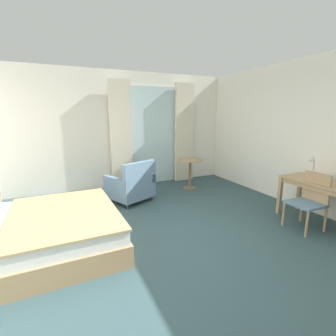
% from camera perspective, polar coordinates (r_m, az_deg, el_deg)
% --- Properties ---
extents(ground, '(6.49, 6.88, 0.10)m').
position_cam_1_polar(ground, '(3.78, 0.44, -17.16)').
color(ground, '#334C51').
extents(wall_back, '(6.09, 0.12, 2.86)m').
position_cam_1_polar(wall_back, '(6.33, -11.79, 8.60)').
color(wall_back, white).
rests_on(wall_back, ground).
extents(wall_right, '(0.12, 6.48, 2.86)m').
position_cam_1_polar(wall_right, '(5.30, 31.46, 6.41)').
color(wall_right, white).
rests_on(wall_right, ground).
extents(balcony_glass_door, '(1.32, 0.02, 2.52)m').
position_cam_1_polar(balcony_glass_door, '(6.53, -3.53, 7.43)').
color(balcony_glass_door, silver).
rests_on(balcony_glass_door, ground).
extents(curtain_panel_left, '(0.53, 0.10, 2.63)m').
position_cam_1_polar(curtain_panel_left, '(6.18, -10.91, 7.46)').
color(curtain_panel_left, beige).
rests_on(curtain_panel_left, ground).
extents(curtain_panel_right, '(0.54, 0.10, 2.63)m').
position_cam_1_polar(curtain_panel_right, '(6.80, 3.77, 8.08)').
color(curtain_panel_right, beige).
rests_on(curtain_panel_right, ground).
extents(bed, '(2.18, 1.91, 0.93)m').
position_cam_1_polar(bed, '(3.79, -29.06, -13.32)').
color(bed, tan).
rests_on(bed, ground).
extents(writing_desk, '(0.63, 1.60, 0.73)m').
position_cam_1_polar(writing_desk, '(4.72, 34.11, -4.13)').
color(writing_desk, tan).
rests_on(writing_desk, ground).
extents(desk_chair, '(0.46, 0.46, 0.91)m').
position_cam_1_polar(desk_chair, '(4.54, 30.15, -6.16)').
color(desk_chair, slate).
rests_on(desk_chair, ground).
extents(desk_lamp, '(0.22, 0.14, 0.45)m').
position_cam_1_polar(desk_lamp, '(4.70, 30.63, 0.97)').
color(desk_lamp, '#B7B2A8').
rests_on(desk_lamp, writing_desk).
extents(armchair_by_window, '(1.04, 1.02, 0.89)m').
position_cam_1_polar(armchair_by_window, '(5.22, -8.49, -4.11)').
color(armchair_by_window, slate).
rests_on(armchair_by_window, ground).
extents(round_cafe_table, '(0.59, 0.59, 0.74)m').
position_cam_1_polar(round_cafe_table, '(6.07, 5.16, 0.15)').
color(round_cafe_table, tan).
rests_on(round_cafe_table, ground).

